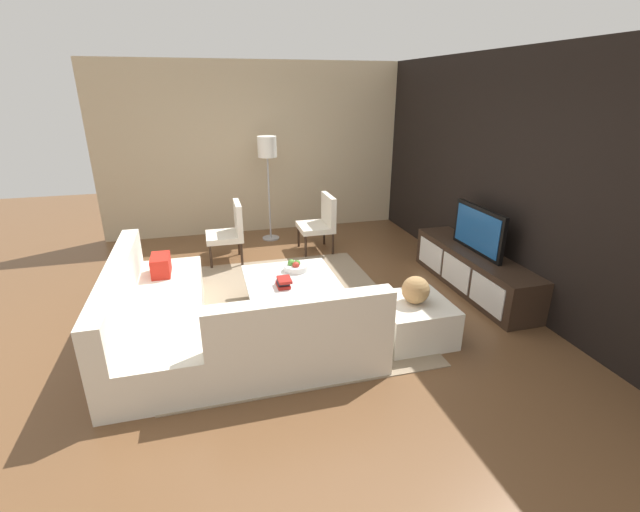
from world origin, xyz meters
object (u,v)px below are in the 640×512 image
at_px(sectional_couch, 207,323).
at_px(coffee_table, 291,292).
at_px(television, 478,230).
at_px(fruit_bowl, 295,267).
at_px(accent_chair_near, 230,229).
at_px(media_console, 473,271).
at_px(accent_chair_far, 321,220).
at_px(decorative_ball, 416,290).
at_px(book_stack, 284,282).
at_px(ottoman, 413,320).
at_px(floor_lamp, 267,154).

relative_size(sectional_couch, coffee_table, 2.41).
distance_m(television, fruit_bowl, 2.25).
bearing_deg(accent_chair_near, sectional_couch, -15.20).
relative_size(media_console, accent_chair_far, 2.38).
height_order(decorative_ball, book_stack, decorative_ball).
relative_size(television, sectional_couch, 0.39).
bearing_deg(coffee_table, television, 87.51).
height_order(sectional_couch, decorative_ball, sectional_couch).
bearing_deg(ottoman, book_stack, -122.25).
relative_size(floor_lamp, fruit_bowl, 5.99).
bearing_deg(book_stack, television, 92.81).
distance_m(coffee_table, ottoman, 1.43).
relative_size(decorative_ball, book_stack, 1.27).
height_order(accent_chair_near, floor_lamp, floor_lamp).
height_order(sectional_couch, accent_chair_far, accent_chair_far).
height_order(sectional_couch, accent_chair_near, accent_chair_near).
distance_m(media_console, sectional_couch, 3.29).
bearing_deg(accent_chair_near, coffee_table, 12.77).
height_order(television, sectional_couch, television).
bearing_deg(accent_chair_near, decorative_ball, 26.17).
bearing_deg(fruit_bowl, decorative_ball, 40.09).
relative_size(media_console, fruit_bowl, 7.38).
relative_size(sectional_couch, accent_chair_far, 2.79).
bearing_deg(television, floor_lamp, -140.73).
bearing_deg(sectional_couch, television, 99.16).
relative_size(sectional_couch, decorative_ball, 8.88).
relative_size(media_console, floor_lamp, 1.23).
relative_size(sectional_couch, fruit_bowl, 8.66).
xyz_separation_m(fruit_bowl, decorative_ball, (1.14, 0.96, 0.11)).
bearing_deg(media_console, book_stack, -87.19).
bearing_deg(television, coffee_table, -92.49).
bearing_deg(decorative_ball, floor_lamp, -165.58).
height_order(accent_chair_near, ottoman, accent_chair_near).
bearing_deg(ottoman, media_console, 124.75).
relative_size(television, book_stack, 4.41).
height_order(ottoman, decorative_ball, decorative_ball).
bearing_deg(fruit_bowl, coffee_table, -28.22).
bearing_deg(coffee_table, fruit_bowl, 151.78).
relative_size(ottoman, book_stack, 3.24).
xyz_separation_m(accent_chair_near, book_stack, (1.89, 0.42, -0.06)).
distance_m(accent_chair_near, floor_lamp, 1.42).
bearing_deg(sectional_couch, decorative_ball, 80.45).
bearing_deg(book_stack, fruit_bowl, 151.58).
distance_m(accent_chair_near, accent_chair_far, 1.38).
relative_size(accent_chair_near, book_stack, 4.03).
distance_m(accent_chair_near, decorative_ball, 3.07).
bearing_deg(accent_chair_near, television, 52.99).
bearing_deg(book_stack, decorative_ball, 57.75).
distance_m(accent_chair_near, fruit_bowl, 1.62).
bearing_deg(ottoman, sectional_couch, -99.55).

